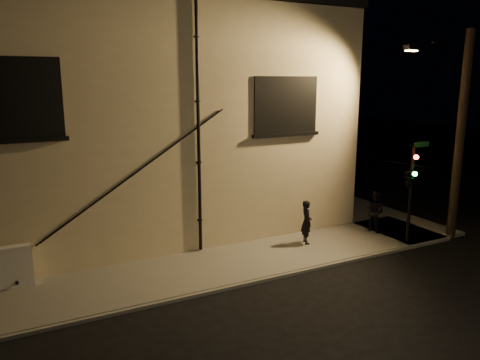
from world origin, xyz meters
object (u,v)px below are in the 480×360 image
traffic_signal (410,177)px  streetlamp_pole (458,132)px  pedestrian_b (375,211)px  pedestrian_a (307,222)px

traffic_signal → streetlamp_pole: size_ratio=0.48×
pedestrian_b → traffic_signal: traffic_signal is taller
streetlamp_pole → traffic_signal: bearing=179.7°
pedestrian_a → streetlamp_pole: (5.37, -1.69, 3.11)m
pedestrian_b → traffic_signal: (0.01, -1.61, 1.65)m
traffic_signal → streetlamp_pole: (2.22, -0.01, 1.45)m
pedestrian_b → streetlamp_pole: size_ratio=0.21×
pedestrian_a → traffic_signal: traffic_signal is taller
pedestrian_a → streetlamp_pole: bearing=-89.6°
streetlamp_pole → pedestrian_a: bearing=162.5°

